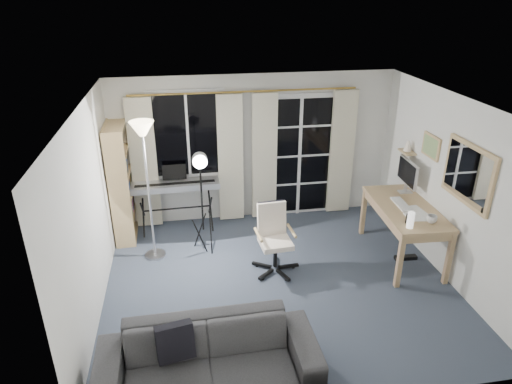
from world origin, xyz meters
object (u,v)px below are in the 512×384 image
Objects in this scene: monitor at (407,173)px; sofa at (208,351)px; desk at (405,213)px; keyboard_piano at (175,186)px; office_chair at (273,231)px; studio_light at (200,172)px; mug at (432,218)px; bookshelf at (120,186)px; torchiere_lamp at (144,150)px.

monitor is 3.95m from sofa.
sofa is (-2.91, -1.90, -0.29)m from desk.
monitor is (3.37, -0.90, 0.36)m from keyboard_piano.
office_chair is at bearing -178.35° from desk.
studio_light reaches higher than office_chair.
monitor is 0.98m from mug.
office_chair is 0.62× the size of desk.
studio_light is at bearing 86.49° from sofa.
office_chair reaches higher than desk.
keyboard_piano is at bearing 159.82° from desk.
monitor is at bearing -16.35° from keyboard_piano.
sofa reaches higher than desk.
bookshelf is 1.90× the size of office_chair.
mug is at bearing -30.87° from keyboard_piano.
studio_light is 3.12m from mug.
mug is at bearing -75.84° from desk.
monitor is at bearing -1.71° from studio_light.
bookshelf is at bearing 124.50° from torchiere_lamp.
mug is 0.06× the size of sofa.
torchiere_lamp is 1.31× the size of desk.
mug is 3.35m from sofa.
studio_light is at bearing 159.65° from mug.
bookshelf is 1.46m from studio_light.
desk is 11.65× the size of mug.
sofa is (1.09, -3.18, -0.44)m from bookshelf.
studio_light is at bearing 145.48° from office_chair.
desk is 0.64m from monitor.
desk is at bearing -19.08° from bookshelf.
studio_light is 2.62m from sofa.
desk is at bearing -24.44° from keyboard_piano.
mug is at bearing -24.80° from bookshelf.
monitor is (4.20, -0.84, 0.25)m from bookshelf.
keyboard_piano reaches higher than mug.
torchiere_lamp is 2.04m from office_chair.
keyboard_piano is 10.46× the size of mug.
desk is (1.88, -0.04, 0.15)m from office_chair.
office_chair is (1.64, -0.55, -1.07)m from torchiere_lamp.
mug is (4.10, -1.79, 0.01)m from bookshelf.
torchiere_lamp reaches higher than keyboard_piano.
torchiere_lamp is at bearing 157.15° from office_chair.
office_chair is at bearing 60.94° from sofa.
monitor is at bearing 84.22° from mug.
studio_light reaches higher than mug.
studio_light is 0.74× the size of sofa.
torchiere_lamp is at bearing 179.67° from studio_light.
mug reaches higher than sofa.
office_chair is at bearing -18.52° from torchiere_lamp.
keyboard_piano is (0.83, 0.06, -0.10)m from bookshelf.
studio_light is 1.29m from office_chair.
bookshelf is 4.29m from monitor.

